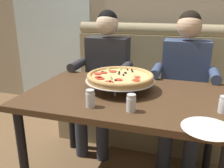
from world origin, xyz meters
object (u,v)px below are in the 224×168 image
object	(u,v)px
diner_left	(105,71)
plate_near_left	(208,127)
shaker_oregano	(131,104)
shaker_pepper_flakes	(90,100)
pizza	(120,77)
diner_right	(184,78)
shaker_parmesan	(224,106)
dining_table	(125,106)
booth_bench	(146,96)

from	to	relation	value
diner_left	plate_near_left	distance (m)	1.31
shaker_oregano	shaker_pepper_flakes	size ratio (longest dim) A/B	0.96
diner_left	pizza	world-z (taller)	diner_left
plate_near_left	diner_right	bearing A→B (deg)	97.66
shaker_pepper_flakes	pizza	bearing A→B (deg)	76.10
shaker_parmesan	plate_near_left	world-z (taller)	shaker_parmesan
pizza	shaker_pepper_flakes	bearing A→B (deg)	-103.90
dining_table	shaker_parmesan	world-z (taller)	shaker_parmesan
shaker_oregano	plate_near_left	world-z (taller)	shaker_oregano
dining_table	shaker_oregano	world-z (taller)	shaker_oregano
booth_bench	pizza	size ratio (longest dim) A/B	3.36
booth_bench	shaker_pepper_flakes	world-z (taller)	booth_bench
plate_near_left	pizza	bearing A→B (deg)	142.72
diner_right	shaker_oregano	size ratio (longest dim) A/B	12.52
pizza	shaker_pepper_flakes	distance (m)	0.36
shaker_parmesan	shaker_oregano	xyz separation A→B (m)	(-0.50, -0.14, 0.00)
diner_right	shaker_parmesan	bearing A→B (deg)	-73.34
dining_table	diner_left	size ratio (longest dim) A/B	1.06
dining_table	shaker_parmesan	bearing A→B (deg)	-12.02
pizza	shaker_pepper_flakes	world-z (taller)	pizza
pizza	shaker_parmesan	bearing A→B (deg)	-16.85
dining_table	shaker_pepper_flakes	world-z (taller)	shaker_pepper_flakes
shaker_oregano	pizza	bearing A→B (deg)	115.19
pizza	shaker_parmesan	size ratio (longest dim) A/B	5.06
diner_left	plate_near_left	world-z (taller)	diner_left
diner_right	plate_near_left	size ratio (longest dim) A/B	5.00
diner_left	shaker_pepper_flakes	xyz separation A→B (m)	(0.22, -0.90, 0.08)
booth_bench	plate_near_left	xyz separation A→B (m)	(0.50, -1.25, 0.35)
pizza	booth_bench	bearing A→B (deg)	85.84
diner_right	plate_near_left	xyz separation A→B (m)	(0.13, -0.98, 0.04)
dining_table	diner_left	distance (m)	0.73
diner_left	pizza	xyz separation A→B (m)	(0.31, -0.56, 0.12)
shaker_parmesan	plate_near_left	xyz separation A→B (m)	(-0.09, -0.23, -0.03)
booth_bench	diner_left	size ratio (longest dim) A/B	1.28
plate_near_left	dining_table	bearing A→B (deg)	144.65
dining_table	pizza	bearing A→B (deg)	129.90
booth_bench	shaker_oregano	world-z (taller)	booth_bench
diner_left	shaker_oregano	bearing A→B (deg)	-62.40
booth_bench	pizza	distance (m)	0.93
dining_table	plate_near_left	size ratio (longest dim) A/B	5.29
diner_left	shaker_parmesan	world-z (taller)	diner_left
pizza	shaker_oregano	xyz separation A→B (m)	(0.16, -0.34, -0.05)
shaker_pepper_flakes	shaker_oregano	bearing A→B (deg)	2.00
dining_table	plate_near_left	bearing A→B (deg)	-35.35
dining_table	plate_near_left	distance (m)	0.62
shaker_parmesan	shaker_oregano	bearing A→B (deg)	-164.48
diner_right	plate_near_left	bearing A→B (deg)	-82.34
diner_left	shaker_parmesan	bearing A→B (deg)	-38.10
diner_left	plate_near_left	bearing A→B (deg)	-48.53
diner_left	shaker_oregano	size ratio (longest dim) A/B	12.52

